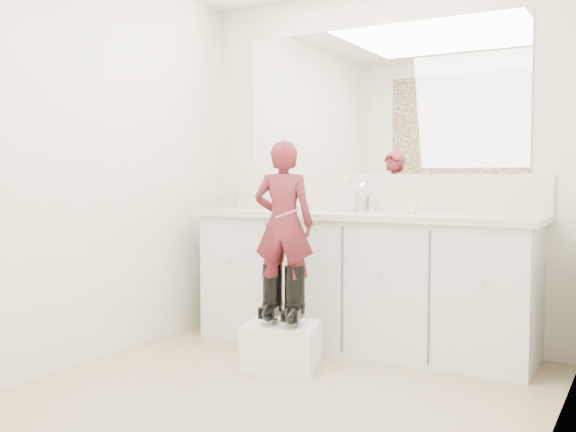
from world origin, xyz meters
The scene contains 16 objects.
floor centered at (0.00, 0.00, 0.00)m, with size 3.00×3.00×0.00m, color #836956.
wall_back centered at (0.00, 1.50, 1.20)m, with size 2.60×2.60×0.00m, color beige.
wall_left centered at (-1.30, 0.00, 1.20)m, with size 3.00×3.00×0.00m, color beige.
wall_right centered at (1.30, 0.00, 1.20)m, with size 3.00×3.00×0.00m, color beige.
vanity_cabinet centered at (0.00, 1.23, 0.42)m, with size 2.20×0.55×0.85m, color silver.
countertop centered at (0.00, 1.21, 0.87)m, with size 2.28×0.58×0.04m, color beige.
backsplash centered at (0.00, 1.49, 1.02)m, with size 2.28×0.03×0.25m, color beige.
mirror centered at (0.00, 1.49, 1.64)m, with size 2.00×0.02×1.00m, color white.
faucet centered at (0.00, 1.38, 0.94)m, with size 0.08×0.08×0.10m, color silver.
cup centered at (0.34, 1.26, 0.93)m, with size 0.09×0.09×0.08m, color beige.
soap_bottle centered at (-0.10, 1.27, 0.99)m, with size 0.09×0.10×0.21m, color beige.
step_stool centered at (-0.21, 0.57, 0.13)m, with size 0.41×0.34×0.26m, color white.
boot_left centered at (-0.29, 0.59, 0.44)m, with size 0.13×0.23×0.34m, color black, non-canonical shape.
boot_right centered at (-0.14, 0.59, 0.44)m, with size 0.13×0.23×0.34m, color black, non-canonical shape.
toddler centered at (-0.21, 0.59, 0.85)m, with size 0.35×0.23×0.97m, color #952E3E.
toothbrush centered at (-0.14, 0.51, 0.91)m, with size 0.01×0.01×0.14m, color #D15196.
Camera 1 is at (1.66, -2.63, 1.12)m, focal length 40.00 mm.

